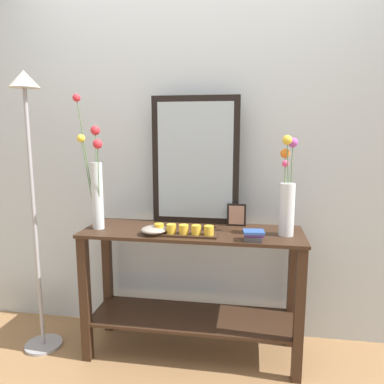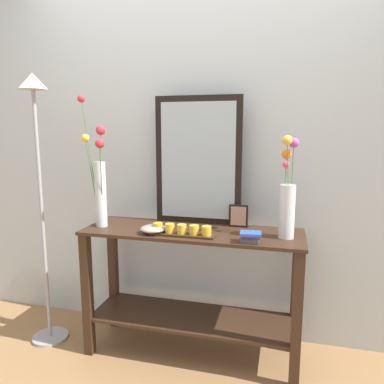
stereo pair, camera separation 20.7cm
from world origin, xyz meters
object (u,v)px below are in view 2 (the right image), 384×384
mirror_leaning (198,161)px  candle_tray (182,231)px  decorative_bowl (153,229)px  book_stack (251,237)px  console_table (192,278)px  vase_right (287,199)px  tall_vase_left (99,180)px  picture_frame_small (238,216)px  floor_lamp (39,166)px

mirror_leaning → candle_tray: bearing=-93.8°
decorative_bowl → book_stack: 0.58m
console_table → vase_right: (0.56, -0.01, 0.54)m
tall_vase_left → vase_right: bearing=1.7°
decorative_bowl → book_stack: book_stack is taller
candle_tray → decorative_bowl: (-0.18, 0.00, -0.00)m
picture_frame_small → decorative_bowl: bearing=-150.0°
candle_tray → floor_lamp: (-0.97, 0.03, 0.35)m
tall_vase_left → floor_lamp: (-0.40, -0.05, 0.08)m
mirror_leaning → candle_tray: (-0.02, -0.31, -0.39)m
mirror_leaning → vase_right: size_ratio=1.42×
picture_frame_small → console_table: bearing=-150.4°
candle_tray → book_stack: (0.40, -0.03, 0.00)m
console_table → floor_lamp: 1.22m
decorative_bowl → floor_lamp: bearing=178.1°
vase_right → picture_frame_small: 0.37m
tall_vase_left → decorative_bowl: bearing=-11.4°
console_table → book_stack: book_stack is taller
vase_right → floor_lamp: (-1.56, -0.09, 0.16)m
vase_right → book_stack: size_ratio=4.76×
vase_right → picture_frame_small: (-0.29, 0.16, -0.15)m
candle_tray → floor_lamp: floor_lamp is taller
picture_frame_small → floor_lamp: floor_lamp is taller
mirror_leaning → book_stack: 0.64m
book_stack → floor_lamp: bearing=177.5°
tall_vase_left → candle_tray: size_ratio=2.10×
console_table → picture_frame_small: size_ratio=9.35×
decorative_bowl → candle_tray: bearing=-0.8°
picture_frame_small → book_stack: 0.33m
picture_frame_small → decorative_bowl: picture_frame_small is taller
tall_vase_left → console_table: bearing=4.2°
picture_frame_small → floor_lamp: 1.32m
vase_right → mirror_leaning: bearing=160.9°
console_table → decorative_bowl: decorative_bowl is taller
console_table → floor_lamp: (-0.99, -0.10, 0.69)m
console_table → tall_vase_left: 0.85m
decorative_bowl → vase_right: bearing=8.3°
tall_vase_left → picture_frame_small: 0.91m
mirror_leaning → console_table: bearing=-87.5°
candle_tray → book_stack: 0.40m
vase_right → candle_tray: 0.63m
mirror_leaning → vase_right: mirror_leaning is taller
console_table → vase_right: 0.78m
tall_vase_left → vase_right: tall_vase_left is taller
console_table → tall_vase_left: size_ratio=1.64×
tall_vase_left → vase_right: (1.16, 0.03, -0.07)m
vase_right → book_stack: bearing=-141.9°
picture_frame_small → vase_right: bearing=-28.6°
mirror_leaning → candle_tray: mirror_leaning is taller
vase_right → floor_lamp: floor_lamp is taller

